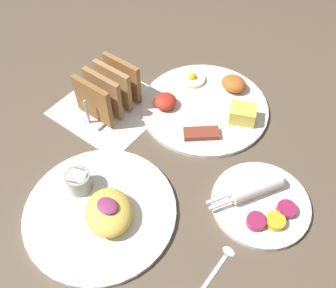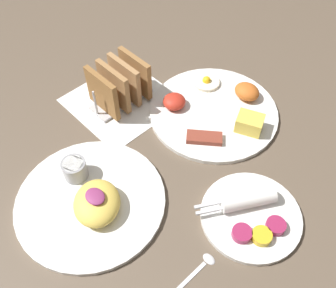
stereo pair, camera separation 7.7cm
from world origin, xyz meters
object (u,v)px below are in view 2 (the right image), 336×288
Objects in this scene: plate_breakfast at (216,110)px; plate_condiments at (251,214)px; plate_foreground at (91,199)px; toast_rack at (119,85)px.

plate_breakfast is 1.57× the size of plate_condiments.
plate_breakfast is 1.03× the size of plate_foreground.
toast_rack is (-0.17, 0.22, 0.04)m from plate_foreground.
plate_breakfast is 0.27m from plate_condiments.
plate_breakfast is at bearing 88.87° from plate_foreground.
plate_foreground is 0.28m from toast_rack.
plate_foreground is (-0.23, -0.19, 0.00)m from plate_condiments.
toast_rack reaches higher than plate_foreground.
plate_foreground is at bearing -51.29° from toast_rack.
toast_rack is (-0.40, 0.02, 0.04)m from plate_condiments.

